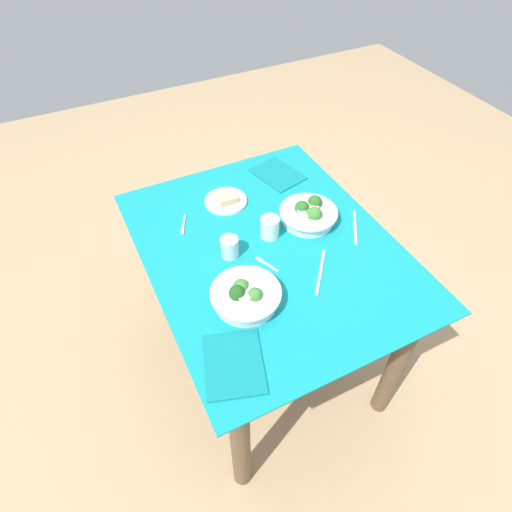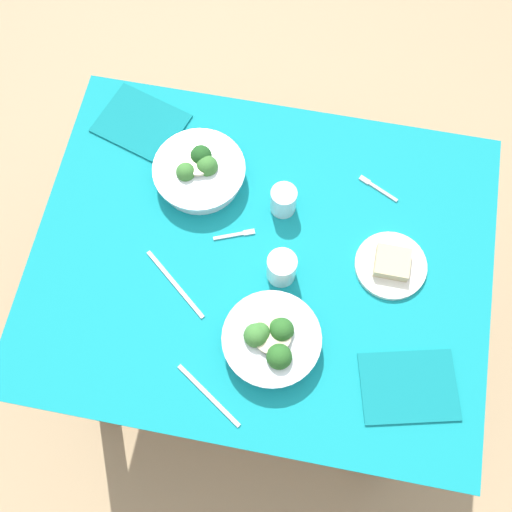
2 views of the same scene
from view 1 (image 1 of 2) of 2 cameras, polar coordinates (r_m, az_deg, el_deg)
name	(u,v)px [view 1 (image 1 of 2)]	position (r m, az deg, el deg)	size (l,w,h in m)	color
ground_plane	(266,355)	(2.19, 1.33, -12.94)	(6.00, 6.00, 0.00)	tan
dining_table	(269,272)	(1.69, 1.68, -2.18)	(1.10, 0.88, 0.76)	teal
broccoli_bowl_far	(245,296)	(1.40, -1.41, -5.27)	(0.23, 0.23, 0.09)	white
broccoli_bowl_near	(308,214)	(1.68, 6.91, 5.51)	(0.22, 0.22, 0.09)	white
bread_side_plate	(226,200)	(1.78, -4.00, 7.39)	(0.17, 0.17, 0.04)	silver
water_glass_center	(230,247)	(1.54, -3.49, 1.18)	(0.06, 0.06, 0.08)	silver
water_glass_side	(270,227)	(1.61, 1.83, 3.79)	(0.07, 0.07, 0.08)	silver
fork_by_far_bowl	(184,225)	(1.70, -9.52, 4.02)	(0.10, 0.06, 0.00)	#B7B7BC
fork_by_near_bowl	(266,264)	(1.53, 1.33, -1.03)	(0.10, 0.05, 0.00)	#B7B7BC
table_knife_left	(355,227)	(1.71, 12.90, 3.69)	(0.19, 0.01, 0.00)	#B7B7BC
table_knife_right	(320,272)	(1.52, 8.48, -2.05)	(0.21, 0.01, 0.00)	#B7B7BC
napkin_folded_upper	(278,174)	(1.93, 2.87, 10.70)	(0.21, 0.16, 0.01)	#0F777D
napkin_folded_lower	(234,363)	(1.30, -2.94, -13.94)	(0.22, 0.17, 0.01)	#0F777D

